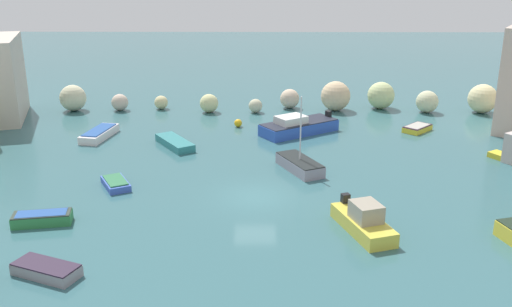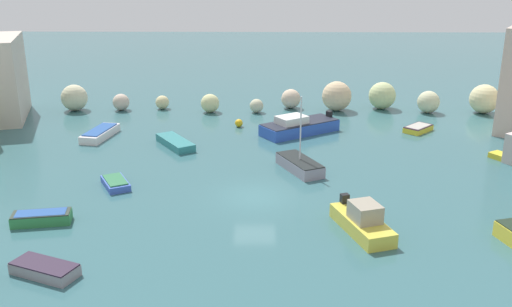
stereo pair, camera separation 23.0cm
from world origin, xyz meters
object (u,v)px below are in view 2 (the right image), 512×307
object	(u,v)px
moored_boat_1	(45,269)
moored_boat_3	(362,221)
moored_boat_2	(299,126)
moored_boat_6	(42,218)
moored_boat_8	(418,128)
moored_boat_11	(508,158)
moored_boat_10	(175,143)
moored_boat_0	(300,165)
moored_boat_4	(115,183)
moored_boat_9	(100,133)
channel_buoy	(239,123)

from	to	relation	value
moored_boat_1	moored_boat_3	xyz separation A→B (m)	(14.86, 4.50, 0.32)
moored_boat_2	moored_boat_6	xyz separation A→B (m)	(-14.61, -16.95, -0.24)
moored_boat_3	moored_boat_8	distance (m)	19.84
moored_boat_11	moored_boat_10	bearing A→B (deg)	50.95
moored_boat_0	moored_boat_4	bearing A→B (deg)	79.04
moored_boat_0	moored_boat_8	distance (m)	13.80
moored_boat_2	moored_boat_3	xyz separation A→B (m)	(2.33, -17.70, 0.02)
moored_boat_2	moored_boat_8	distance (m)	9.83
moored_boat_1	moored_boat_11	distance (m)	31.01
moored_boat_6	moored_boat_9	size ratio (longest dim) A/B	0.71
moored_boat_9	moored_boat_0	bearing A→B (deg)	75.58
moored_boat_8	moored_boat_9	size ratio (longest dim) A/B	0.62
moored_boat_10	moored_boat_8	bearing A→B (deg)	69.63
channel_buoy	moored_boat_2	distance (m)	5.23
channel_buoy	moored_boat_11	bearing A→B (deg)	-23.50
channel_buoy	moored_boat_2	world-z (taller)	moored_boat_2
channel_buoy	moored_boat_10	bearing A→B (deg)	-130.60
moored_boat_3	moored_boat_4	world-z (taller)	moored_boat_3
moored_boat_0	moored_boat_9	distance (m)	16.95
moored_boat_10	moored_boat_6	bearing A→B (deg)	-53.65
moored_boat_4	moored_boat_10	world-z (taller)	moored_boat_10
moored_boat_9	moored_boat_11	size ratio (longest dim) A/B	1.68
moored_boat_3	moored_boat_4	distance (m)	15.52
moored_boat_4	moored_boat_2	bearing A→B (deg)	-73.26
channel_buoy	moored_boat_11	size ratio (longest dim) A/B	0.25
moored_boat_1	moored_boat_10	world-z (taller)	moored_boat_1
channel_buoy	moored_boat_6	size ratio (longest dim) A/B	0.21
moored_boat_2	moored_boat_6	world-z (taller)	moored_boat_2
channel_buoy	moored_boat_1	xyz separation A→B (m)	(-7.63, -23.99, -0.05)
moored_boat_9	moored_boat_10	distance (m)	6.61
moored_boat_4	moored_boat_8	bearing A→B (deg)	-87.96
moored_boat_11	moored_boat_4	bearing A→B (deg)	69.27
moored_boat_2	moored_boat_11	distance (m)	15.65
moored_boat_8	moored_boat_9	distance (m)	25.59
moored_boat_0	moored_boat_9	world-z (taller)	moored_boat_0
channel_buoy	moored_boat_9	size ratio (longest dim) A/B	0.15
moored_boat_0	moored_boat_11	distance (m)	14.77
moored_boat_11	moored_boat_1	bearing A→B (deg)	88.54
moored_boat_10	moored_boat_11	bearing A→B (deg)	50.10
moored_boat_0	moored_boat_10	xyz separation A→B (m)	(-9.06, 5.11, -0.14)
moored_boat_1	moored_boat_2	xyz separation A→B (m)	(12.53, 22.19, 0.30)
moored_boat_0	moored_boat_11	xyz separation A→B (m)	(14.61, 2.10, -0.23)
moored_boat_0	moored_boat_11	world-z (taller)	moored_boat_0
moored_boat_11	moored_boat_8	bearing A→B (deg)	-0.26
moored_boat_0	moored_boat_8	size ratio (longest dim) A/B	1.82
moored_boat_0	moored_boat_4	xyz separation A→B (m)	(-11.57, -3.03, -0.19)
moored_boat_3	moored_boat_10	distance (m)	18.44
channel_buoy	moored_boat_11	distance (m)	20.86
moored_boat_4	moored_boat_10	xyz separation A→B (m)	(2.51, 8.14, 0.04)
moored_boat_2	moored_boat_6	distance (m)	22.38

